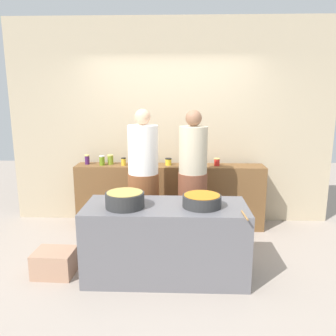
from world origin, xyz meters
name	(u,v)px	position (x,y,z in m)	size (l,w,h in m)	color
ground	(167,261)	(0.00, 0.00, 0.00)	(12.00, 12.00, 0.00)	#A49589
storefront_wall	(171,123)	(0.00, 1.45, 1.50)	(4.80, 0.12, 3.00)	tan
display_shelf	(170,196)	(0.00, 1.10, 0.46)	(2.70, 0.36, 0.93)	brown
prep_table	(166,241)	(0.00, -0.30, 0.40)	(1.70, 0.70, 0.79)	slate
preserve_jar_0	(87,160)	(-1.20, 1.13, 1.00)	(0.07, 0.07, 0.14)	#431B51
preserve_jar_1	(102,160)	(-0.97, 1.07, 1.00)	(0.08, 0.08, 0.14)	olive
preserve_jar_2	(110,160)	(-0.86, 1.14, 1.00)	(0.09, 0.09, 0.14)	olive
preserve_jar_3	(124,162)	(-0.66, 1.07, 0.98)	(0.07, 0.07, 0.11)	gold
preserve_jar_4	(137,161)	(-0.47, 1.14, 0.98)	(0.07, 0.07, 0.11)	olive
preserve_jar_5	(147,162)	(-0.33, 1.08, 0.98)	(0.07, 0.07, 0.10)	#2E4730
preserve_jar_6	(168,162)	(-0.02, 1.11, 0.98)	(0.09, 0.09, 0.10)	gold
preserve_jar_7	(217,162)	(0.67, 1.10, 0.98)	(0.08, 0.08, 0.11)	red
cooking_pot_left	(125,200)	(-0.41, -0.38, 0.87)	(0.40, 0.40, 0.16)	#2D2D2D
cooking_pot_center	(202,201)	(0.37, -0.33, 0.86)	(0.40, 0.40, 0.13)	#2D2D2D
wooden_spoon	(245,215)	(0.76, -0.60, 0.80)	(0.02, 0.02, 0.24)	#9E703D
cook_with_tongs	(144,187)	(-0.31, 0.41, 0.79)	(0.38, 0.38, 1.76)	brown
cook_in_cap	(193,186)	(0.31, 0.51, 0.79)	(0.37, 0.37, 1.74)	brown
bread_crate	(55,263)	(-1.21, -0.33, 0.14)	(0.42, 0.34, 0.27)	tan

